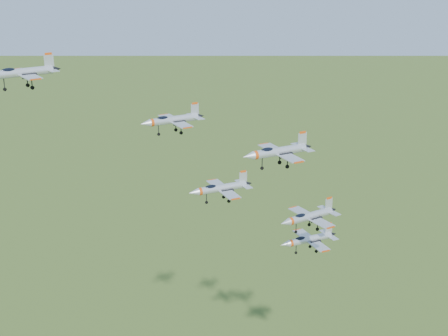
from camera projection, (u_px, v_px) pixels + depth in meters
jet_lead at (21, 72)px, 96.28m from camera, size 12.52×10.27×3.36m
jet_left_high at (172, 120)px, 104.91m from camera, size 11.80×9.78×3.15m
jet_right_high at (277, 151)px, 98.03m from camera, size 12.73×10.60×3.40m
jet_left_low at (220, 188)px, 118.58m from camera, size 13.27×11.11×3.55m
jet_right_low at (309, 216)px, 104.28m from camera, size 11.96×9.86×3.20m
jet_trail at (308, 239)px, 120.63m from camera, size 12.54×10.50×3.36m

